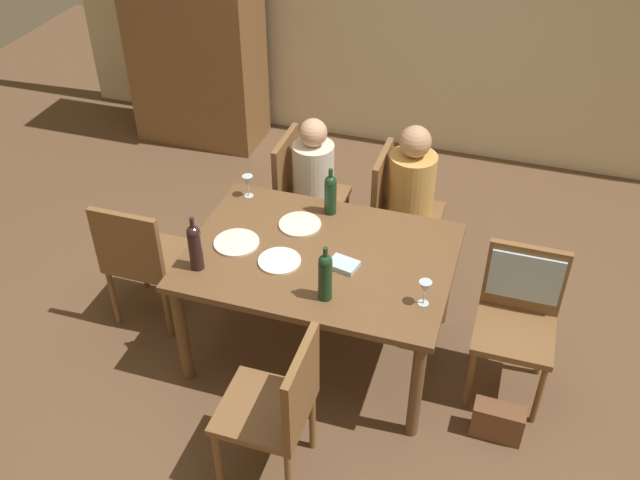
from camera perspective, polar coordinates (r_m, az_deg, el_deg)
ground_plane at (r=4.59m, az=-0.00°, el=-8.47°), size 10.00×10.00×0.00m
armoire_cabinet at (r=6.42m, az=-10.08°, el=16.86°), size 1.18×0.62×2.18m
dining_table at (r=4.13m, az=-0.00°, el=-2.04°), size 1.51×1.09×0.75m
chair_far_right at (r=4.88m, az=6.12°, el=2.77°), size 0.44×0.44×0.92m
chair_far_left at (r=5.03m, az=-1.47°, el=4.12°), size 0.44×0.44×0.92m
chair_left_end at (r=4.56m, az=-14.09°, el=-1.18°), size 0.44×0.44×0.92m
chair_near at (r=3.59m, az=-3.21°, el=-12.91°), size 0.44×0.44×0.92m
chair_right_end at (r=4.16m, az=15.66°, el=-4.68°), size 0.44×0.46×0.92m
person_woman_host at (r=4.80m, az=7.54°, el=3.78°), size 0.36×0.31×1.14m
person_man_bearded at (r=4.94m, az=-0.25°, el=4.86°), size 0.33×0.28×1.09m
wine_bottle_tall_green at (r=4.33m, az=0.84°, el=3.74°), size 0.07×0.07×0.31m
wine_bottle_dark_red at (r=3.70m, az=0.41°, el=-2.83°), size 0.08×0.08×0.33m
wine_bottle_short_olive at (r=3.95m, az=-9.92°, el=-0.45°), size 0.08×0.08×0.34m
wine_glass_near_left at (r=3.73m, az=8.36°, el=-3.82°), size 0.07×0.07×0.15m
wine_glass_centre at (r=4.53m, az=-5.77°, el=4.63°), size 0.07×0.07×0.15m
dinner_plate_host at (r=4.03m, az=-3.25°, el=-1.68°), size 0.24×0.24×0.01m
dinner_plate_guest_left at (r=4.30m, az=-1.61°, el=1.25°), size 0.26×0.26×0.01m
dinner_plate_guest_right at (r=4.18m, az=-6.66°, el=-0.21°), size 0.27×0.27×0.01m
folded_napkin at (r=3.98m, az=1.88°, el=-1.97°), size 0.18×0.15×0.03m
handbag at (r=4.17m, az=13.96°, el=-13.86°), size 0.28×0.13×0.22m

